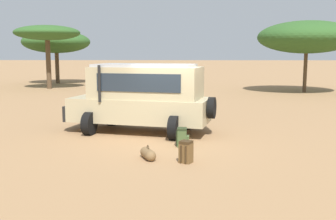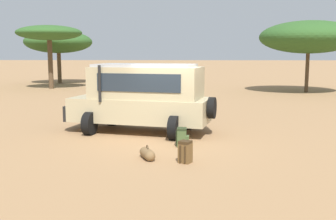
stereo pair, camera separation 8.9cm
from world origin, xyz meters
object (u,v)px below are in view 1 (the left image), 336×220
Objects in this scene: backpack_beside_front_wheel at (182,137)px; acacia_tree_far_left at (56,42)px; backpack_cluster_center at (186,152)px; acacia_tree_centre_back at (307,37)px; duffel_bag_low_black_case at (148,154)px; acacia_tree_left_mid at (47,33)px; safari_vehicle at (143,96)px.

backpack_beside_front_wheel is 0.09× the size of acacia_tree_far_left.
acacia_tree_far_left reaches higher than backpack_beside_front_wheel.
acacia_tree_centre_back reaches higher than backpack_cluster_center.
duffel_bag_low_black_case is 29.25m from acacia_tree_far_left.
acacia_tree_far_left is at bearing 115.29° from backpack_beside_front_wheel.
acacia_tree_centre_back reaches higher than acacia_tree_left_mid.
backpack_cluster_center is at bearing -114.66° from acacia_tree_centre_back.
acacia_tree_centre_back is at bearing 62.84° from backpack_beside_front_wheel.
safari_vehicle is 1.06× the size of acacia_tree_left_mid.
acacia_tree_left_mid reaches higher than backpack_beside_front_wheel.
safari_vehicle is 25.59m from acacia_tree_far_left.
duffel_bag_low_black_case is 0.12× the size of acacia_tree_far_left.
acacia_tree_centre_back is at bearing 55.78° from safari_vehicle.
acacia_tree_centre_back is (8.87, 17.28, 3.69)m from backpack_beside_front_wheel.
backpack_cluster_center is (1.53, -3.95, -1.01)m from safari_vehicle.
acacia_tree_left_mid is at bearing 115.14° from duffel_bag_low_black_case.
backpack_cluster_center is 0.11× the size of acacia_tree_left_mid.
safari_vehicle is 18.50m from acacia_tree_centre_back.
acacia_tree_centre_back is (19.66, -2.26, -0.43)m from acacia_tree_left_mid.
backpack_cluster_center reaches higher than backpack_beside_front_wheel.
backpack_beside_front_wheel is (1.43, -2.15, -1.02)m from safari_vehicle.
acacia_tree_far_left is 0.91× the size of acacia_tree_centre_back.
acacia_tree_far_left is at bearing 158.89° from acacia_tree_centre_back.
acacia_tree_centre_back reaches higher than safari_vehicle.
acacia_tree_centre_back is at bearing -21.11° from acacia_tree_far_left.
backpack_beside_front_wheel is at bearing -64.71° from acacia_tree_far_left.
acacia_tree_left_mid is at bearing 173.44° from acacia_tree_centre_back.
backpack_cluster_center is 29.91m from acacia_tree_far_left.
acacia_tree_left_mid is 19.79m from acacia_tree_centre_back.
backpack_beside_front_wheel is 0.11× the size of acacia_tree_left_mid.
backpack_cluster_center is at bearing -62.97° from acacia_tree_left_mid.
backpack_beside_front_wheel is 0.77× the size of duffel_bag_low_black_case.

